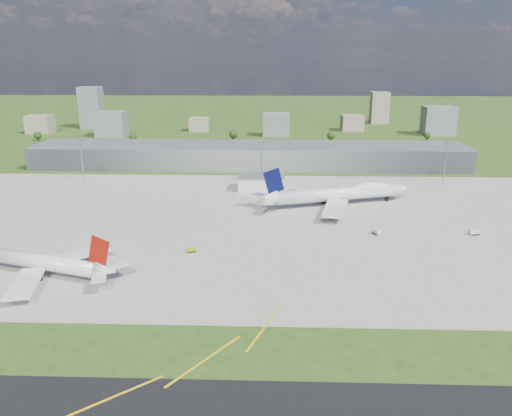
{
  "coord_description": "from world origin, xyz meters",
  "views": [
    {
      "loc": [
        16.61,
        -181.55,
        73.66
      ],
      "look_at": [
        9.39,
        32.52,
        9.0
      ],
      "focal_mm": 35.0,
      "sensor_mm": 36.0,
      "label": 1
    }
  ],
  "objects_px": {
    "airliner_blue_quad": "(340,194)",
    "van_white_far": "(474,232)",
    "airliner_red_twin": "(40,262)",
    "tug_yellow": "(191,250)",
    "van_white_near": "(377,232)"
  },
  "relations": [
    {
      "from": "airliner_blue_quad",
      "to": "airliner_red_twin",
      "type": "bearing_deg",
      "value": -159.45
    },
    {
      "from": "airliner_red_twin",
      "to": "van_white_near",
      "type": "relative_size",
      "value": 12.99
    },
    {
      "from": "tug_yellow",
      "to": "van_white_far",
      "type": "distance_m",
      "value": 121.81
    },
    {
      "from": "airliner_red_twin",
      "to": "tug_yellow",
      "type": "xyz_separation_m",
      "value": [
        49.59,
        23.02,
        -3.82
      ]
    },
    {
      "from": "airliner_blue_quad",
      "to": "tug_yellow",
      "type": "relative_size",
      "value": 20.76
    },
    {
      "from": "airliner_blue_quad",
      "to": "tug_yellow",
      "type": "xyz_separation_m",
      "value": [
        -66.75,
        -68.14,
        -5.16
      ]
    },
    {
      "from": "airliner_red_twin",
      "to": "van_white_far",
      "type": "bearing_deg",
      "value": -147.1
    },
    {
      "from": "airliner_red_twin",
      "to": "airliner_blue_quad",
      "type": "bearing_deg",
      "value": -124.57
    },
    {
      "from": "airliner_blue_quad",
      "to": "tug_yellow",
      "type": "distance_m",
      "value": 95.52
    },
    {
      "from": "tug_yellow",
      "to": "van_white_far",
      "type": "bearing_deg",
      "value": -14.53
    },
    {
      "from": "airliner_blue_quad",
      "to": "van_white_far",
      "type": "distance_m",
      "value": 68.87
    },
    {
      "from": "tug_yellow",
      "to": "van_white_near",
      "type": "distance_m",
      "value": 80.56
    },
    {
      "from": "airliner_red_twin",
      "to": "van_white_near",
      "type": "bearing_deg",
      "value": -142.67
    },
    {
      "from": "airliner_red_twin",
      "to": "tug_yellow",
      "type": "height_order",
      "value": "airliner_red_twin"
    },
    {
      "from": "tug_yellow",
      "to": "airliner_red_twin",
      "type": "bearing_deg",
      "value": 179.0
    }
  ]
}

